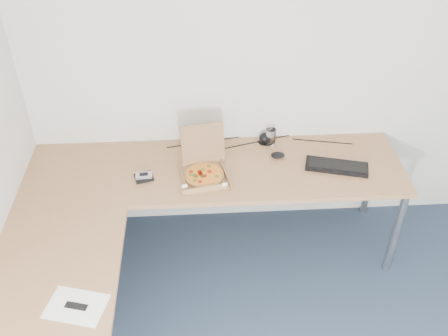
{
  "coord_description": "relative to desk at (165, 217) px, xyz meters",
  "views": [
    {
      "loc": [
        -0.61,
        -1.29,
        2.8
      ],
      "look_at": [
        -0.45,
        1.28,
        0.82
      ],
      "focal_mm": 41.08,
      "sensor_mm": 36.0,
      "label": 1
    }
  ],
  "objects": [
    {
      "name": "room_shell",
      "position": [
        0.82,
        -0.97,
        0.55
      ],
      "size": [
        3.5,
        3.5,
        2.5
      ],
      "primitive_type": null,
      "color": "silver",
      "rests_on": "ground"
    },
    {
      "name": "keyboard",
      "position": [
        1.13,
        0.38,
        0.04
      ],
      "size": [
        0.43,
        0.25,
        0.03
      ],
      "primitive_type": "cube",
      "rotation": [
        0.0,
        0.0,
        -0.27
      ],
      "color": "black",
      "rests_on": "desk"
    },
    {
      "name": "wallet",
      "position": [
        -0.14,
        0.34,
        0.04
      ],
      "size": [
        0.13,
        0.12,
        0.02
      ],
      "primitive_type": "cube",
      "rotation": [
        0.0,
        0.0,
        0.27
      ],
      "color": "black",
      "rests_on": "desk"
    },
    {
      "name": "phone",
      "position": [
        -0.14,
        0.34,
        0.06
      ],
      "size": [
        0.11,
        0.06,
        0.02
      ],
      "primitive_type": "cube",
      "rotation": [
        0.0,
        0.0,
        0.07
      ],
      "color": "#B2B5BA",
      "rests_on": "wallet"
    },
    {
      "name": "paper_sheet",
      "position": [
        -0.41,
        -0.64,
        0.03
      ],
      "size": [
        0.33,
        0.27,
        0.0
      ],
      "primitive_type": "cube",
      "rotation": [
        0.0,
        0.0,
        -0.27
      ],
      "color": "white",
      "rests_on": "desk"
    },
    {
      "name": "dome_speaker",
      "position": [
        0.69,
        0.71,
        0.07
      ],
      "size": [
        0.09,
        0.09,
        0.08
      ],
      "primitive_type": "ellipsoid",
      "color": "black",
      "rests_on": "desk"
    },
    {
      "name": "mouse",
      "position": [
        0.75,
        0.52,
        0.05
      ],
      "size": [
        0.11,
        0.09,
        0.03
      ],
      "primitive_type": "ellipsoid",
      "rotation": [
        0.0,
        0.0,
        0.34
      ],
      "color": "black",
      "rests_on": "desk"
    },
    {
      "name": "drinking_glass",
      "position": [
        0.72,
        0.68,
        0.09
      ],
      "size": [
        0.07,
        0.07,
        0.12
      ],
      "primitive_type": "cylinder",
      "color": "white",
      "rests_on": "desk"
    },
    {
      "name": "desk",
      "position": [
        0.0,
        0.0,
        0.0
      ],
      "size": [
        2.5,
        2.2,
        0.73
      ],
      "color": "#A87549",
      "rests_on": "ground"
    },
    {
      "name": "pizza_box",
      "position": [
        0.25,
        0.35,
        0.06
      ],
      "size": [
        0.29,
        0.33,
        0.29
      ],
      "rotation": [
        0.0,
        0.0,
        0.19
      ],
      "color": "#A17148",
      "rests_on": "desk"
    },
    {
      "name": "cable_bundle",
      "position": [
        0.62,
        0.71,
        0.03
      ],
      "size": [
        0.63,
        0.13,
        0.01
      ],
      "primitive_type": null,
      "rotation": [
        0.0,
        0.0,
        0.14
      ],
      "color": "black",
      "rests_on": "desk"
    }
  ]
}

